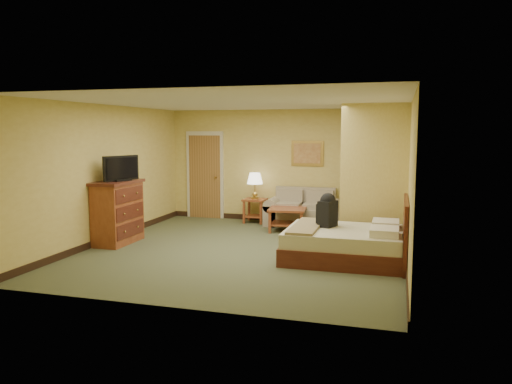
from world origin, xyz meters
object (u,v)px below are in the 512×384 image
(loveseat, at_px, (303,214))
(bed, at_px, (348,243))
(coffee_table, at_px, (287,214))
(dresser, at_px, (118,212))

(loveseat, height_order, bed, bed)
(coffee_table, relative_size, bed, 0.43)
(bed, bearing_deg, coffee_table, 125.15)
(loveseat, relative_size, dresser, 1.41)
(loveseat, xyz_separation_m, coffee_table, (-0.22, -0.66, 0.08))
(bed, bearing_deg, loveseat, 114.61)
(loveseat, xyz_separation_m, dresser, (-3.03, -2.69, 0.32))
(dresser, bearing_deg, bed, -1.02)
(loveseat, height_order, dresser, dresser)
(coffee_table, xyz_separation_m, dresser, (-2.81, -2.03, 0.25))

